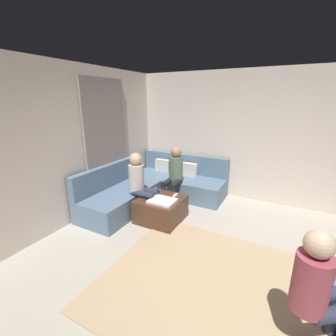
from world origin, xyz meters
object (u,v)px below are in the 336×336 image
object	(u,v)px
person_on_couch_side	(141,183)
sectional_couch	(155,187)
ottoman	(161,209)
coffee_mug	(155,190)
person_on_armchair	(320,288)
person_on_couch_back	(174,173)
game_remote	(175,195)

from	to	relation	value
person_on_couch_side	sectional_couch	bearing A→B (deg)	-168.56
ottoman	coffee_mug	distance (m)	0.38
person_on_couch_side	person_on_armchair	world-z (taller)	person_on_couch_side
ottoman	person_on_couch_back	size ratio (longest dim) A/B	0.63
game_remote	person_on_armchair	size ratio (longest dim) A/B	0.13
coffee_mug	person_on_armchair	world-z (taller)	person_on_armchair
person_on_armchair	person_on_couch_back	bearing A→B (deg)	-168.16
ottoman	coffee_mug	size ratio (longest dim) A/B	8.00
sectional_couch	game_remote	size ratio (longest dim) A/B	17.00
game_remote	person_on_couch_back	distance (m)	0.66
sectional_couch	person_on_couch_back	xyz separation A→B (m)	(0.43, 0.06, 0.38)
coffee_mug	person_on_couch_back	size ratio (longest dim) A/B	0.08
person_on_couch_side	game_remote	bearing A→B (deg)	112.99
game_remote	person_on_armchair	world-z (taller)	person_on_armchair
coffee_mug	person_on_armchair	size ratio (longest dim) A/B	0.08
sectional_couch	person_on_couch_side	world-z (taller)	person_on_couch_side
ottoman	person_on_couch_back	world-z (taller)	person_on_couch_back
ottoman	person_on_couch_side	distance (m)	0.60
person_on_couch_side	person_on_armchair	size ratio (longest dim) A/B	1.02
ottoman	person_on_couch_back	distance (m)	0.89
game_remote	person_on_armchair	bearing A→B (deg)	-37.15
person_on_armchair	sectional_couch	bearing A→B (deg)	-162.84
ottoman	coffee_mug	bearing A→B (deg)	140.71
person_on_couch_back	person_on_armchair	size ratio (longest dim) A/B	1.02
ottoman	coffee_mug	xyz separation A→B (m)	(-0.22, 0.18, 0.26)
coffee_mug	person_on_armchair	bearing A→B (deg)	-31.80
game_remote	person_on_couch_side	bearing A→B (deg)	-157.01
coffee_mug	person_on_couch_back	distance (m)	0.62
person_on_couch_back	person_on_couch_side	size ratio (longest dim) A/B	1.00
person_on_couch_back	person_on_couch_side	bearing A→B (deg)	70.48
game_remote	sectional_couch	bearing A→B (deg)	146.32
ottoman	person_on_couch_side	size ratio (longest dim) A/B	0.63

